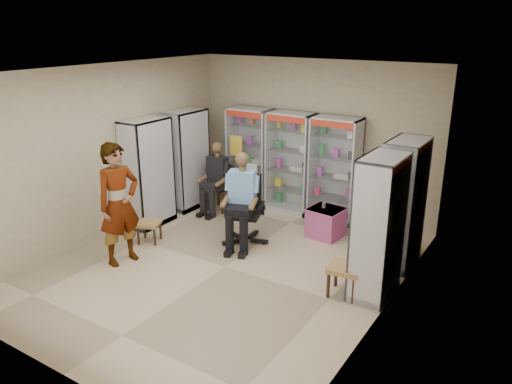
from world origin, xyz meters
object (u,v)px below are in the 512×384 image
Objects in this scene: woven_stool_a at (344,280)px; standing_man at (119,204)px; office_chair at (245,210)px; cabinet_back_mid at (290,163)px; cabinet_left_far at (187,160)px; woven_stool_b at (149,232)px; cabinet_right_near at (378,227)px; cabinet_left_near at (148,173)px; cabinet_back_left at (250,156)px; wooden_chair at (220,188)px; pink_trunk at (326,223)px; cabinet_back_right at (335,170)px; seated_shopkeeper at (243,202)px; cabinet_right_far at (403,204)px.

standing_man is (-3.39, -0.93, 0.75)m from woven_stool_a.
standing_man is (-1.24, -1.63, 0.37)m from office_chair.
cabinet_back_mid is 3.62m from standing_man.
woven_stool_b is (0.57, -1.73, -0.82)m from cabinet_left_far.
cabinet_right_near is 2.55m from office_chair.
cabinet_back_mid is at bearing 131.94° from woven_stool_a.
office_chair is at bearing 96.69° from cabinet_left_near.
cabinet_back_left reaches higher than wooden_chair.
standing_man is at bearing -131.49° from pink_trunk.
cabinet_back_mid is at bearing 74.07° from office_chair.
cabinet_back_left and cabinet_back_right have the same top height.
cabinet_back_mid is 2.13× the size of wooden_chair.
cabinet_back_mid is 1.31× the size of seated_shopkeeper.
standing_man reaches higher than office_chair.
seated_shopkeeper is (-0.85, -1.85, -0.24)m from cabinet_back_right.
cabinet_left_far is 3.14m from pink_trunk.
cabinet_right_near is 4.00m from woven_stool_b.
cabinet_left_far is at bearing 137.17° from office_chair.
cabinet_back_mid is 1.67× the size of office_chair.
woven_stool_b is (0.57, -0.63, -0.82)m from cabinet_left_near.
office_chair is at bearing -39.34° from wooden_chair.
seated_shopkeeper is at bearing 81.22° from cabinet_right_near.
pink_trunk is at bearing 36.69° from woven_stool_b.
standing_man is (-2.09, -3.43, -0.03)m from cabinet_back_right.
cabinet_left_near is 1.56m from wooden_chair.
cabinet_right_far is 1.00× the size of cabinet_left_near.
cabinet_back_left is at bearing 159.10° from pink_trunk.
standing_man reaches higher than pink_trunk.
woven_stool_a is 1.20× the size of woven_stool_b.
cabinet_back_left is 2.23m from cabinet_left_near.
office_chair is at bearing 105.08° from cabinet_right_far.
cabinet_left_near is at bearing -117.61° from wooden_chair.
pink_trunk is at bearing 122.41° from woven_stool_a.
woven_stool_a is at bearing -27.22° from wooden_chair.
cabinet_left_near is 1.58m from standing_man.
standing_man is at bearing 27.80° from cabinet_left_near.
office_chair is 2.71× the size of woven_stool_a.
cabinet_back_left is 3.71m from cabinet_right_far.
cabinet_left_far is 1.00× the size of cabinet_left_near.
cabinet_back_mid is 1.00× the size of cabinet_left_far.
cabinet_back_right is 1.12m from pink_trunk.
cabinet_back_right is 2.05m from seated_shopkeeper.
office_chair is (0.10, -1.80, -0.40)m from cabinet_back_mid.
woven_stool_a is 3.60m from standing_man.
office_chair is at bearing 161.78° from woven_stool_a.
cabinet_right_near is at bearing 39.74° from woven_stool_a.
standing_man is at bearing -108.40° from cabinet_back_mid.
woven_stool_a reaches higher than woven_stool_b.
pink_trunk is at bearing -34.63° from cabinet_back_mid.
cabinet_left_near is at bearing -144.35° from cabinet_back_right.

